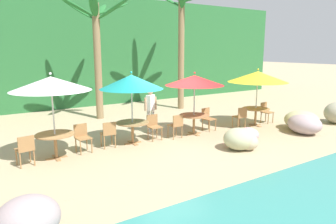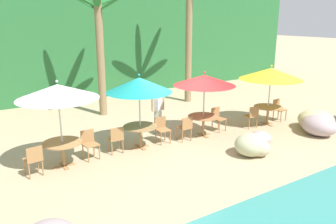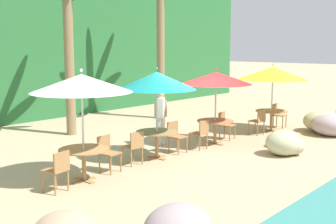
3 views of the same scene
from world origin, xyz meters
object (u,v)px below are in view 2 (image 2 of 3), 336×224
Objects in this scene: umbrella_red at (205,80)px; chair_red_inland at (185,127)px; umbrella_teal at (139,85)px; umbrella_yellow at (271,74)px; dining_table_red at (203,119)px; chair_red_seaward at (217,117)px; chair_white_seaward at (89,142)px; palm_tree_second at (99,29)px; chair_teal_inland at (116,138)px; chair_yellow_seaward at (278,108)px; chair_yellow_inland at (252,115)px; dining_table_teal at (140,130)px; waiter_in_white at (158,107)px; palm_tree_third at (189,16)px; dining_table_white at (63,146)px; chair_teal_seaward at (162,128)px; chair_white_inland at (34,159)px; dining_table_yellow at (268,110)px; umbrella_white at (58,92)px.

umbrella_red is 1.74m from chair_red_inland.
umbrella_teal reaches higher than umbrella_yellow.
dining_table_red is 1.26× the size of chair_red_seaward.
palm_tree_second is at bearing 62.83° from chair_white_seaward.
chair_teal_inland is at bearing 176.92° from umbrella_red.
chair_yellow_seaward is 1.00× the size of chair_yellow_inland.
umbrella_yellow reaches higher than dining_table_teal.
chair_white_seaward is 0.51× the size of waiter_in_white.
chair_teal_inland is 8.20m from palm_tree_third.
dining_table_white is 3.38m from chair_teal_seaward.
umbrella_red is 0.44× the size of palm_tree_second.
palm_tree_second reaches higher than chair_white_inland.
chair_teal_inland is at bearing 175.39° from dining_table_yellow.
dining_table_yellow is (3.81, -0.23, 0.10)m from chair_red_inland.
umbrella_yellow reaches higher than chair_white_inland.
chair_teal_inland and chair_red_inland have the same top height.
umbrella_teal is 0.39× the size of palm_tree_third.
dining_table_teal is 1.63m from waiter_in_white.
chair_white_inland and chair_teal_inland have the same top height.
waiter_in_white is (1.25, 0.97, -1.10)m from umbrella_teal.
palm_tree_third is at bearing 60.18° from umbrella_red.
palm_tree_third is (2.61, 4.55, 3.55)m from dining_table_red.
palm_tree_third reaches higher than chair_teal_inland.
dining_table_red is 0.86m from chair_red_seaward.
chair_red_inland is at bearing -77.00° from palm_tree_second.
chair_yellow_seaward reaches higher than dining_table_teal.
umbrella_teal is 1.79m from chair_teal_seaward.
chair_white_inland is at bearing 178.67° from umbrella_yellow.
chair_white_seaward is 5.74m from palm_tree_second.
umbrella_teal reaches higher than dining_table_white.
chair_red_inland is 1.00× the size of chair_yellow_inland.
chair_yellow_seaward is (9.58, -0.02, 0.00)m from chair_white_inland.
chair_yellow_inland is at bearing 179.00° from dining_table_yellow.
dining_table_yellow is 1.26× the size of chair_yellow_inland.
dining_table_teal is 4.57m from chair_yellow_inland.
umbrella_white is 1.47× the size of waiter_in_white.
chair_yellow_seaward is (7.08, -0.32, 0.00)m from chair_teal_inland.
dining_table_white is 1.26× the size of chair_yellow_seaward.
dining_table_yellow is at bearing -2.99° from umbrella_white.
waiter_in_white reaches higher than chair_teal_seaward.
chair_white_seaward and chair_red_inland have the same top height.
palm_tree_third is at bearing 32.54° from chair_white_seaward.
chair_white_seaward is 8.78m from palm_tree_third.
waiter_in_white is (-4.14, 1.50, -1.05)m from umbrella_yellow.
umbrella_yellow is 5.33m from palm_tree_third.
chair_red_inland is (-0.85, -0.09, -0.10)m from dining_table_red.
dining_table_teal is 5.32m from palm_tree_second.
chair_yellow_inland is (5.39, -0.49, 0.00)m from chair_teal_inland.
chair_yellow_seaward is at bearing -14.74° from waiter_in_white.
waiter_in_white is at bearing 66.18° from chair_teal_seaward.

